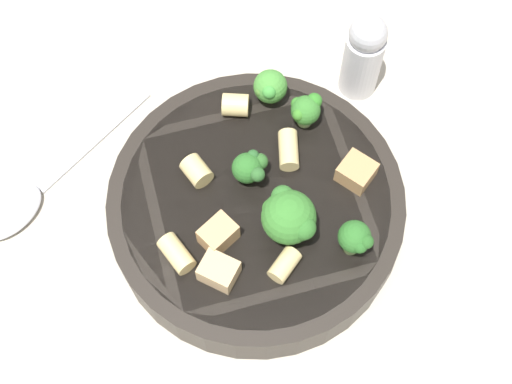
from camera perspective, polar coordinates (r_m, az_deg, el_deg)
The scene contains 17 objects.
ground_plane at distance 0.56m, azimuth -0.00°, elevation -2.17°, with size 2.00×2.00×0.00m, color #BCB29E.
pasta_bowl at distance 0.54m, azimuth -0.00°, elevation -1.21°, with size 0.22×0.22×0.04m.
broccoli_floret_0 at distance 0.52m, azimuth -0.57°, elevation 1.97°, with size 0.02×0.02×0.03m.
broccoli_floret_1 at distance 0.49m, azimuth 7.95°, elevation -3.71°, with size 0.02×0.02×0.03m.
broccoli_floret_2 at distance 0.49m, azimuth 2.64°, elevation -1.98°, with size 0.04×0.04×0.05m.
broccoli_floret_3 at distance 0.55m, azimuth 1.04°, elevation 8.39°, with size 0.03×0.03×0.03m.
broccoli_floret_4 at distance 0.54m, azimuth 4.00°, elevation 6.58°, with size 0.02×0.02×0.03m.
rigatoni_0 at distance 0.54m, azimuth 2.62°, elevation 3.39°, with size 0.01×0.01×0.03m, color #E0C67F.
rigatoni_1 at distance 0.50m, azimuth -6.38°, elevation -4.93°, with size 0.02×0.02×0.03m, color #E0C67F.
rigatoni_2 at distance 0.55m, azimuth -1.66°, elevation 6.98°, with size 0.02×0.02×0.02m, color #E0C67F.
rigatoni_3 at distance 0.53m, azimuth -4.77°, elevation 1.68°, with size 0.02×0.02×0.02m, color #E0C67F.
rigatoni_4 at distance 0.50m, azimuth 2.30°, elevation -5.85°, with size 0.01×0.01×0.02m, color #E0C67F.
chicken_chunk_0 at distance 0.53m, azimuth 8.04°, elevation 1.60°, with size 0.02×0.02×0.02m, color tan.
chicken_chunk_1 at distance 0.50m, azimuth -2.99°, elevation -6.33°, with size 0.03×0.02×0.02m, color tan.
chicken_chunk_2 at distance 0.50m, azimuth -3.04°, elevation -3.41°, with size 0.02×0.02×0.02m, color tan.
pepper_shaker at distance 0.59m, azimuth 8.59°, elevation 10.80°, with size 0.03×0.03×0.09m.
spoon at distance 0.59m, azimuth -17.44°, elevation 0.02°, with size 0.12×0.16×0.01m.
Camera 1 is at (-0.03, 0.22, 0.52)m, focal length 50.00 mm.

